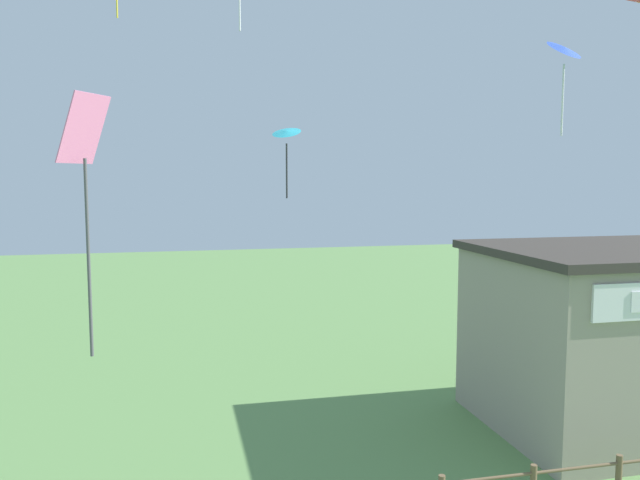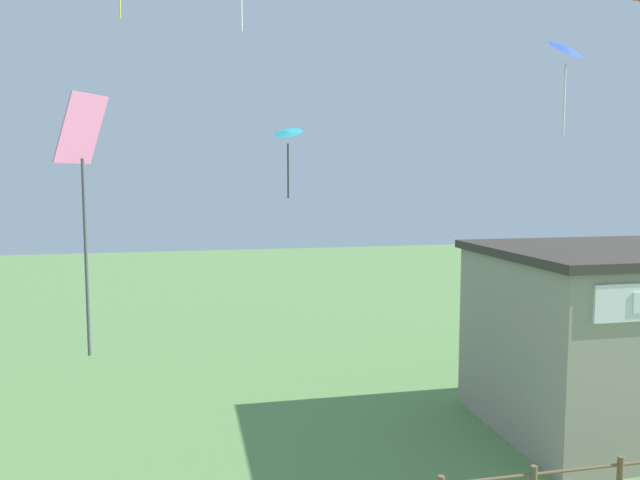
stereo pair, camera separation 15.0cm
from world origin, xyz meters
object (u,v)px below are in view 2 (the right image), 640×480
(kite_cyan_delta, at_px, (288,135))
(kite_pink_diamond, at_px, (83,170))
(seaside_building, at_px, (630,337))
(kite_blue_delta, at_px, (566,52))

(kite_cyan_delta, height_order, kite_pink_diamond, kite_cyan_delta)
(seaside_building, xyz_separation_m, kite_cyan_delta, (-9.79, 1.36, 5.72))
(kite_blue_delta, relative_size, kite_pink_diamond, 0.59)
(kite_cyan_delta, bearing_deg, kite_pink_diamond, -120.59)
(kite_cyan_delta, distance_m, kite_pink_diamond, 8.30)
(seaside_building, height_order, kite_pink_diamond, kite_pink_diamond)
(kite_cyan_delta, height_order, kite_blue_delta, kite_blue_delta)
(kite_pink_diamond, bearing_deg, kite_blue_delta, 19.49)
(kite_blue_delta, xyz_separation_m, kite_pink_diamond, (-10.14, -3.59, -2.79))
(kite_cyan_delta, xyz_separation_m, kite_blue_delta, (5.94, -3.50, 1.75))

